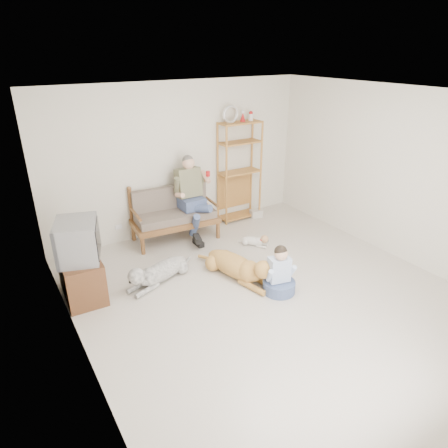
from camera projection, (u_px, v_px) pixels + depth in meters
floor at (269, 295)px, 5.63m from camera, size 5.50×5.50×0.00m
ceiling at (280, 96)px, 4.53m from camera, size 5.50×5.50×0.00m
wall_back at (179, 159)px, 7.21m from camera, size 5.00×0.00×5.00m
wall_left at (72, 256)px, 3.88m from camera, size 0.00×5.50×5.50m
wall_right at (399, 175)px, 6.28m from camera, size 0.00×5.50×5.50m
loveseat at (173, 213)px, 7.13m from camera, size 1.56×0.83×0.95m
man at (194, 203)px, 7.02m from camera, size 0.57×0.81×1.31m
etagere at (239, 171)px, 7.77m from camera, size 0.86×0.38×2.25m
book_stack at (256, 213)px, 8.18m from camera, size 0.26×0.21×0.15m
tv_stand at (81, 276)px, 5.52m from camera, size 0.54×0.92×0.60m
crt_tv at (78, 240)px, 5.26m from camera, size 0.69×0.78×0.54m
wall_outlet at (119, 227)px, 7.03m from camera, size 0.12×0.02×0.08m
golden_retriever at (239, 267)px, 5.98m from camera, size 0.60×1.51×0.47m
shaggy_dog at (158, 272)px, 5.89m from camera, size 1.27×0.62×0.40m
terrier at (256, 241)px, 6.99m from camera, size 0.40×0.49×0.22m
child at (279, 275)px, 5.61m from camera, size 0.46×0.46×0.73m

